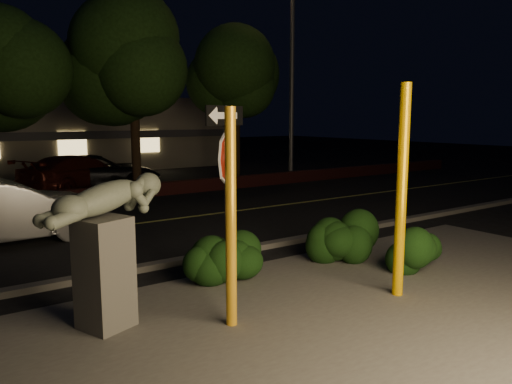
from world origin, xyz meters
TOP-DOWN VIEW (x-y plane):
  - ground at (0.00, 10.00)m, footprint 90.00×90.00m
  - patio at (0.00, -1.00)m, footprint 14.00×6.00m
  - road at (0.00, 7.00)m, footprint 80.00×8.00m
  - lane_marking at (0.00, 7.00)m, footprint 80.00×0.12m
  - curb at (0.00, 2.90)m, footprint 80.00×0.25m
  - brick_wall at (0.00, 11.30)m, footprint 40.00×0.35m
  - parking_lot at (0.00, 17.00)m, footprint 40.00×12.00m
  - building at (0.00, 24.99)m, footprint 22.00×10.20m
  - tree_far_c at (2.50, 12.80)m, footprint 4.80×4.80m
  - tree_far_d at (7.50, 13.30)m, footprint 4.40×4.40m
  - yellow_pole_left at (-1.33, -0.22)m, footprint 0.15×0.15m
  - yellow_pole_right at (1.56, -0.78)m, footprint 0.17×0.17m
  - signpost at (-0.41, 1.37)m, footprint 0.99×0.44m
  - sculpture at (-2.77, 0.73)m, footprint 1.95×1.14m
  - hedge_center at (-0.33, 1.49)m, footprint 1.96×1.40m
  - hedge_right at (2.19, 1.19)m, footprint 1.67×0.92m
  - hedge_far_right at (2.98, -0.04)m, footprint 1.56×1.28m
  - streetlight at (9.41, 11.99)m, footprint 1.44×0.67m
  - silver_sedan at (-3.25, 6.72)m, footprint 4.72×1.81m
  - parked_car_darkred at (0.65, 14.22)m, footprint 5.36×4.06m
  - parked_car_dark at (1.38, 14.24)m, footprint 5.48×3.48m

SIDE VIEW (x-z plane):
  - ground at x=0.00m, z-range 0.00..0.00m
  - road at x=0.00m, z-range 0.00..0.01m
  - parking_lot at x=0.00m, z-range 0.00..0.01m
  - patio at x=0.00m, z-range 0.00..0.02m
  - lane_marking at x=0.00m, z-range 0.02..0.02m
  - curb at x=0.00m, z-range 0.00..0.12m
  - brick_wall at x=0.00m, z-range 0.00..0.50m
  - hedge_center at x=-0.33m, z-range 0.00..0.93m
  - hedge_far_right at x=2.98m, z-range 0.00..0.93m
  - hedge_right at x=2.19m, z-range 0.00..1.08m
  - parked_car_dark at x=1.38m, z-range 0.00..1.41m
  - parked_car_darkred at x=0.65m, z-range 0.00..1.45m
  - silver_sedan at x=-3.25m, z-range 0.00..1.54m
  - sculpture at x=-2.77m, z-range 0.25..2.36m
  - yellow_pole_left at x=-1.33m, z-range 0.00..3.07m
  - yellow_pole_right at x=1.56m, z-range 0.00..3.46m
  - building at x=0.00m, z-range 0.00..4.00m
  - signpost at x=-0.41m, z-range 0.66..3.78m
  - tree_far_d at x=7.50m, z-range 1.71..9.13m
  - tree_far_c at x=2.50m, z-range 1.74..9.58m
  - streetlight at x=9.41m, z-range 0.94..10.83m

